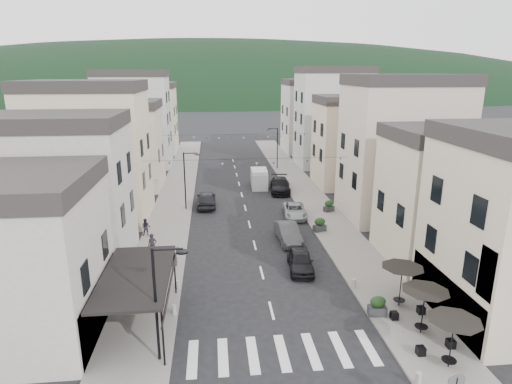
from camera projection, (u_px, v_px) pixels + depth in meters
ground at (289, 380)px, 19.71m from camera, size 700.00×700.00×0.00m
sidewalk_left at (177, 194)px, 49.58m from camera, size 4.00×76.00×0.12m
sidewalk_right at (304, 190)px, 51.07m from camera, size 4.00×76.00×0.12m
hill_backdrop at (215, 91)px, 306.90m from camera, size 640.00×360.00×70.00m
boutique_awning at (141, 277)px, 22.93m from camera, size 3.77×7.50×3.28m
buildings_row_left at (120, 135)px, 52.75m from camera, size 10.20×54.16×14.00m
buildings_row_right at (352, 132)px, 54.46m from camera, size 10.20×54.16×14.50m
cafe_terrace at (425, 295)px, 22.51m from camera, size 2.50×8.10×2.53m
streetlamp_left_near at (161, 293)px, 20.04m from camera, size 1.70×0.56×6.00m
streetlamp_left_far at (187, 175)px, 43.02m from camera, size 1.70×0.56×6.00m
streetlamp_right_far at (276, 144)px, 61.40m from camera, size 1.70×0.56×6.00m
bollards at (273, 309)px, 24.86m from camera, size 11.66×10.26×0.60m
bunting_near at (248, 163)px, 39.23m from camera, size 19.00×0.28×0.62m
bunting_far at (238, 137)px, 54.55m from camera, size 19.00×0.28×0.62m
parked_car_a at (300, 260)px, 30.51m from camera, size 2.06×4.35×1.44m
parked_car_b at (288, 233)px, 35.61m from camera, size 1.81×4.65×1.51m
parked_car_c at (295, 211)px, 41.74m from camera, size 2.48×4.72×1.27m
parked_car_d at (280, 185)px, 50.35m from camera, size 2.85×5.77×1.61m
parked_car_e at (206, 199)px, 44.81m from camera, size 2.02×4.94×1.68m
delivery_van at (259, 178)px, 52.58m from camera, size 2.12×4.86×2.29m
pedestrian_a at (152, 246)px, 32.25m from camera, size 0.73×0.52×1.86m
pedestrian_b at (146, 227)px, 36.53m from camera, size 0.79×0.64×1.53m
planter_la at (145, 289)px, 26.63m from camera, size 1.07×0.78×1.07m
planter_lb at (170, 258)px, 31.04m from camera, size 1.00×0.56×1.12m
planter_ra at (378, 306)px, 24.64m from camera, size 1.13×0.73×1.18m
planter_rb at (320, 225)px, 37.66m from camera, size 1.22×0.91×1.22m
planter_rc at (329, 206)px, 43.02m from camera, size 1.16×0.89×1.14m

